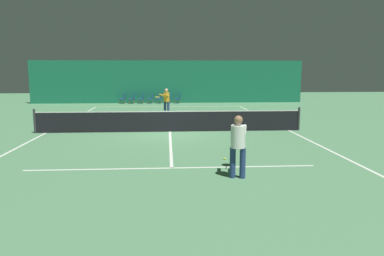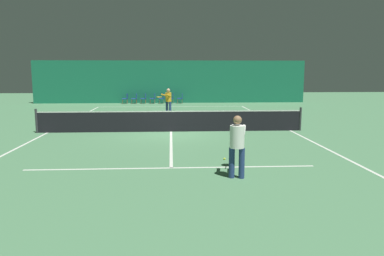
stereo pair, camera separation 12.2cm
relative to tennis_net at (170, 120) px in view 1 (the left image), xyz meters
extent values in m
plane|color=#4C7F56|center=(0.00, 0.00, -0.51)|extent=(60.00, 60.00, 0.00)
cube|color=#196B4C|center=(0.00, 15.25, 1.28)|extent=(23.00, 0.12, 3.58)
cube|color=silver|center=(0.00, 11.90, -0.51)|extent=(11.00, 0.10, 0.00)
cube|color=silver|center=(0.00, 6.40, -0.51)|extent=(8.25, 0.10, 0.00)
cube|color=silver|center=(0.00, -6.40, -0.51)|extent=(8.25, 0.10, 0.00)
cube|color=silver|center=(-5.50, 0.00, -0.51)|extent=(0.10, 23.80, 0.00)
cube|color=silver|center=(5.50, 0.00, -0.51)|extent=(0.10, 23.80, 0.00)
cube|color=silver|center=(0.00, 0.00, -0.51)|extent=(0.10, 12.80, 0.00)
cube|color=black|center=(0.00, 0.00, -0.04)|extent=(11.90, 0.02, 0.95)
cube|color=white|center=(0.00, 0.00, 0.41)|extent=(11.90, 0.02, 0.05)
cylinder|color=#333338|center=(-5.95, 0.00, 0.02)|extent=(0.10, 0.10, 1.07)
cylinder|color=#333338|center=(5.95, 0.00, 0.02)|extent=(0.10, 0.10, 1.07)
cylinder|color=navy|center=(1.56, -7.46, -0.11)|extent=(0.18, 0.18, 0.79)
cylinder|color=navy|center=(1.80, -7.52, -0.11)|extent=(0.18, 0.18, 0.79)
cylinder|color=white|center=(1.68, -7.49, 0.57)|extent=(0.45, 0.45, 0.57)
sphere|color=#936B4C|center=(1.68, -7.49, 1.00)|extent=(0.22, 0.22, 0.22)
cylinder|color=white|center=(1.60, -7.20, 0.70)|extent=(0.22, 0.55, 0.23)
cylinder|color=white|center=(1.89, -7.27, 0.70)|extent=(0.22, 0.55, 0.23)
cylinder|color=black|center=(1.84, -6.83, 0.63)|extent=(0.10, 0.30, 0.03)
torus|color=gold|center=(1.91, -6.54, 0.63)|extent=(0.40, 0.40, 0.03)
cylinder|color=silver|center=(1.91, -6.54, 0.63)|extent=(0.33, 0.33, 0.00)
cylinder|color=navy|center=(-0.05, 6.84, -0.11)|extent=(0.21, 0.21, 0.79)
cylinder|color=navy|center=(-0.25, 6.99, -0.11)|extent=(0.21, 0.21, 0.79)
cylinder|color=gold|center=(-0.15, 6.92, 0.57)|extent=(0.52, 0.52, 0.57)
sphere|color=#DBAD89|center=(-0.15, 6.92, 1.00)|extent=(0.22, 0.22, 0.22)
cylinder|color=gold|center=(-0.18, 6.62, 0.70)|extent=(0.39, 0.50, 0.23)
cylinder|color=gold|center=(-0.42, 6.79, 0.70)|extent=(0.39, 0.50, 0.23)
cylinder|color=black|center=(-0.54, 6.36, 0.63)|extent=(0.20, 0.27, 0.03)
torus|color=gold|center=(-0.71, 6.11, 0.63)|extent=(0.46, 0.46, 0.03)
cylinder|color=silver|center=(-0.71, 6.11, 0.63)|extent=(0.38, 0.38, 0.00)
cylinder|color=brown|center=(-4.02, 14.89, -0.32)|extent=(0.03, 0.03, 0.39)
cylinder|color=brown|center=(-4.02, 14.51, -0.32)|extent=(0.03, 0.03, 0.39)
cylinder|color=brown|center=(-3.64, 14.89, -0.32)|extent=(0.03, 0.03, 0.39)
cylinder|color=brown|center=(-3.64, 14.51, -0.32)|extent=(0.03, 0.03, 0.39)
cube|color=navy|center=(-3.83, 14.70, -0.10)|extent=(0.44, 0.44, 0.05)
cube|color=navy|center=(-3.63, 14.70, 0.13)|extent=(0.04, 0.44, 0.40)
cylinder|color=brown|center=(-3.26, 14.89, -0.32)|extent=(0.03, 0.03, 0.39)
cylinder|color=brown|center=(-3.26, 14.51, -0.32)|extent=(0.03, 0.03, 0.39)
cylinder|color=brown|center=(-2.88, 14.89, -0.32)|extent=(0.03, 0.03, 0.39)
cylinder|color=brown|center=(-2.88, 14.51, -0.32)|extent=(0.03, 0.03, 0.39)
cube|color=navy|center=(-3.07, 14.70, -0.10)|extent=(0.44, 0.44, 0.05)
cube|color=navy|center=(-2.87, 14.70, 0.13)|extent=(0.04, 0.44, 0.40)
cylinder|color=brown|center=(-2.49, 14.89, -0.32)|extent=(0.03, 0.03, 0.39)
cylinder|color=brown|center=(-2.49, 14.51, -0.32)|extent=(0.03, 0.03, 0.39)
cylinder|color=brown|center=(-2.11, 14.89, -0.32)|extent=(0.03, 0.03, 0.39)
cylinder|color=brown|center=(-2.11, 14.51, -0.32)|extent=(0.03, 0.03, 0.39)
cube|color=navy|center=(-2.30, 14.70, -0.10)|extent=(0.44, 0.44, 0.05)
cube|color=navy|center=(-2.10, 14.70, 0.13)|extent=(0.04, 0.44, 0.40)
cylinder|color=brown|center=(-1.73, 14.89, -0.32)|extent=(0.03, 0.03, 0.39)
cylinder|color=brown|center=(-1.73, 14.51, -0.32)|extent=(0.03, 0.03, 0.39)
cylinder|color=brown|center=(-1.35, 14.89, -0.32)|extent=(0.03, 0.03, 0.39)
cylinder|color=brown|center=(-1.35, 14.51, -0.32)|extent=(0.03, 0.03, 0.39)
cube|color=navy|center=(-1.54, 14.70, -0.10)|extent=(0.44, 0.44, 0.05)
cube|color=navy|center=(-1.34, 14.70, 0.13)|extent=(0.04, 0.44, 0.40)
cylinder|color=brown|center=(-0.96, 14.89, -0.32)|extent=(0.03, 0.03, 0.39)
cylinder|color=brown|center=(-0.96, 14.51, -0.32)|extent=(0.03, 0.03, 0.39)
cylinder|color=brown|center=(-0.58, 14.89, -0.32)|extent=(0.03, 0.03, 0.39)
cylinder|color=brown|center=(-0.58, 14.51, -0.32)|extent=(0.03, 0.03, 0.39)
cube|color=navy|center=(-0.77, 14.70, -0.10)|extent=(0.44, 0.44, 0.05)
cube|color=navy|center=(-0.57, 14.70, 0.13)|extent=(0.04, 0.44, 0.40)
cylinder|color=brown|center=(-0.20, 14.89, -0.32)|extent=(0.03, 0.03, 0.39)
cylinder|color=brown|center=(-0.20, 14.51, -0.32)|extent=(0.03, 0.03, 0.39)
cylinder|color=brown|center=(0.18, 14.89, -0.32)|extent=(0.03, 0.03, 0.39)
cylinder|color=brown|center=(0.18, 14.51, -0.32)|extent=(0.03, 0.03, 0.39)
cube|color=navy|center=(-0.01, 14.70, -0.10)|extent=(0.44, 0.44, 0.05)
cube|color=navy|center=(0.19, 14.70, 0.13)|extent=(0.04, 0.44, 0.40)
cylinder|color=brown|center=(0.57, 14.89, -0.32)|extent=(0.03, 0.03, 0.39)
cylinder|color=brown|center=(0.57, 14.51, -0.32)|extent=(0.03, 0.03, 0.39)
cylinder|color=brown|center=(0.95, 14.89, -0.32)|extent=(0.03, 0.03, 0.39)
cylinder|color=brown|center=(0.95, 14.51, -0.32)|extent=(0.03, 0.03, 0.39)
cube|color=navy|center=(0.76, 14.70, -0.10)|extent=(0.44, 0.44, 0.05)
cube|color=navy|center=(0.96, 14.70, 0.13)|extent=(0.04, 0.44, 0.40)
sphere|color=#D1DB33|center=(1.65, -5.52, -0.48)|extent=(0.07, 0.07, 0.07)
camera|label=1|loc=(-0.11, -16.74, 2.23)|focal=35.00mm
camera|label=2|loc=(0.01, -16.75, 2.23)|focal=35.00mm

